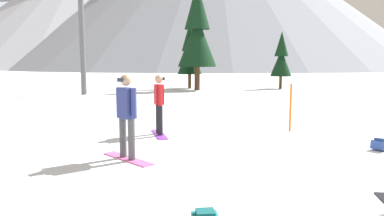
{
  "coord_description": "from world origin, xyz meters",
  "views": [
    {
      "loc": [
        -4.03,
        -4.61,
        2.04
      ],
      "look_at": [
        -2.45,
        3.56,
        1.0
      ],
      "focal_mm": 32.93,
      "sensor_mm": 36.0,
      "label": 1
    }
  ],
  "objects_px": {
    "pine_tree_short": "(281,58)",
    "pine_tree_slender": "(190,53)",
    "pine_tree_leaning": "(197,32)",
    "snowboarder_midground": "(127,115)",
    "ski_lift_tower": "(81,15)",
    "backpack_blue": "(381,144)",
    "trail_marker_pole": "(290,108)",
    "snowboarder_background": "(159,103)"
  },
  "relations": [
    {
      "from": "pine_tree_slender",
      "to": "pine_tree_leaning",
      "type": "relative_size",
      "value": 0.66
    },
    {
      "from": "snowboarder_midground",
      "to": "pine_tree_slender",
      "type": "distance_m",
      "value": 22.72
    },
    {
      "from": "pine_tree_short",
      "to": "pine_tree_leaning",
      "type": "relative_size",
      "value": 0.57
    },
    {
      "from": "pine_tree_slender",
      "to": "backpack_blue",
      "type": "bearing_deg",
      "value": -88.69
    },
    {
      "from": "trail_marker_pole",
      "to": "pine_tree_slender",
      "type": "distance_m",
      "value": 19.8
    },
    {
      "from": "backpack_blue",
      "to": "trail_marker_pole",
      "type": "distance_m",
      "value": 2.88
    },
    {
      "from": "snowboarder_background",
      "to": "pine_tree_short",
      "type": "height_order",
      "value": "pine_tree_short"
    },
    {
      "from": "snowboarder_background",
      "to": "pine_tree_short",
      "type": "relative_size",
      "value": 0.37
    },
    {
      "from": "backpack_blue",
      "to": "pine_tree_slender",
      "type": "height_order",
      "value": "pine_tree_slender"
    },
    {
      "from": "backpack_blue",
      "to": "ski_lift_tower",
      "type": "height_order",
      "value": "ski_lift_tower"
    },
    {
      "from": "backpack_blue",
      "to": "ski_lift_tower",
      "type": "distance_m",
      "value": 20.25
    },
    {
      "from": "pine_tree_leaning",
      "to": "pine_tree_short",
      "type": "bearing_deg",
      "value": 2.91
    },
    {
      "from": "pine_tree_slender",
      "to": "trail_marker_pole",
      "type": "bearing_deg",
      "value": -91.63
    },
    {
      "from": "snowboarder_midground",
      "to": "pine_tree_short",
      "type": "distance_m",
      "value": 23.89
    },
    {
      "from": "snowboarder_midground",
      "to": "pine_tree_short",
      "type": "xyz_separation_m",
      "value": [
        12.87,
        20.06,
        1.61
      ]
    },
    {
      "from": "ski_lift_tower",
      "to": "backpack_blue",
      "type": "bearing_deg",
      "value": -63.68
    },
    {
      "from": "snowboarder_midground",
      "to": "pine_tree_leaning",
      "type": "height_order",
      "value": "pine_tree_leaning"
    },
    {
      "from": "pine_tree_short",
      "to": "backpack_blue",
      "type": "bearing_deg",
      "value": -108.72
    },
    {
      "from": "pine_tree_short",
      "to": "pine_tree_slender",
      "type": "relative_size",
      "value": 0.86
    },
    {
      "from": "trail_marker_pole",
      "to": "pine_tree_slender",
      "type": "relative_size",
      "value": 0.26
    },
    {
      "from": "snowboarder_midground",
      "to": "snowboarder_background",
      "type": "relative_size",
      "value": 1.05
    },
    {
      "from": "snowboarder_midground",
      "to": "trail_marker_pole",
      "type": "height_order",
      "value": "snowboarder_midground"
    },
    {
      "from": "trail_marker_pole",
      "to": "pine_tree_leaning",
      "type": "distance_m",
      "value": 17.82
    },
    {
      "from": "pine_tree_slender",
      "to": "ski_lift_tower",
      "type": "xyz_separation_m",
      "value": [
        -8.17,
        -4.7,
        2.25
      ]
    },
    {
      "from": "pine_tree_short",
      "to": "pine_tree_slender",
      "type": "distance_m",
      "value": 7.66
    },
    {
      "from": "snowboarder_background",
      "to": "pine_tree_slender",
      "type": "height_order",
      "value": "pine_tree_slender"
    },
    {
      "from": "trail_marker_pole",
      "to": "pine_tree_short",
      "type": "xyz_separation_m",
      "value": [
        7.97,
        17.76,
        1.86
      ]
    },
    {
      "from": "ski_lift_tower",
      "to": "pine_tree_slender",
      "type": "bearing_deg",
      "value": 29.9
    },
    {
      "from": "backpack_blue",
      "to": "pine_tree_short",
      "type": "height_order",
      "value": "pine_tree_short"
    },
    {
      "from": "trail_marker_pole",
      "to": "snowboarder_midground",
      "type": "bearing_deg",
      "value": -154.9
    },
    {
      "from": "ski_lift_tower",
      "to": "trail_marker_pole",
      "type": "bearing_deg",
      "value": -63.01
    },
    {
      "from": "snowboarder_background",
      "to": "trail_marker_pole",
      "type": "height_order",
      "value": "snowboarder_background"
    },
    {
      "from": "pine_tree_slender",
      "to": "ski_lift_tower",
      "type": "bearing_deg",
      "value": -150.1
    },
    {
      "from": "snowboarder_midground",
      "to": "ski_lift_tower",
      "type": "xyz_separation_m",
      "value": [
        -2.71,
        17.25,
        4.28
      ]
    },
    {
      "from": "snowboarder_midground",
      "to": "pine_tree_slender",
      "type": "xyz_separation_m",
      "value": [
        5.46,
        21.95,
        2.03
      ]
    },
    {
      "from": "backpack_blue",
      "to": "trail_marker_pole",
      "type": "xyz_separation_m",
      "value": [
        -1.07,
        2.6,
        0.6
      ]
    },
    {
      "from": "trail_marker_pole",
      "to": "pine_tree_short",
      "type": "bearing_deg",
      "value": 65.84
    },
    {
      "from": "snowboarder_midground",
      "to": "ski_lift_tower",
      "type": "bearing_deg",
      "value": 98.93
    },
    {
      "from": "snowboarder_midground",
      "to": "trail_marker_pole",
      "type": "relative_size",
      "value": 1.25
    },
    {
      "from": "snowboarder_midground",
      "to": "pine_tree_leaning",
      "type": "distance_m",
      "value": 20.79
    },
    {
      "from": "backpack_blue",
      "to": "pine_tree_slender",
      "type": "relative_size",
      "value": 0.1
    },
    {
      "from": "pine_tree_leaning",
      "to": "ski_lift_tower",
      "type": "distance_m",
      "value": 8.73
    }
  ]
}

